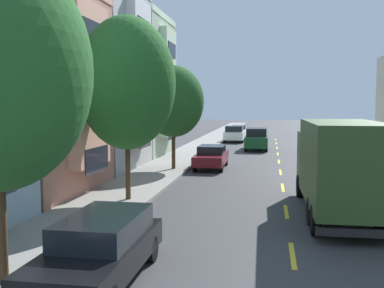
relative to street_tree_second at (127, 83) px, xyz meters
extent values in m
plane|color=#38383A|center=(6.40, 17.45, -4.90)|extent=(160.00, 160.00, 0.00)
cube|color=gray|center=(-0.70, 15.45, -4.83)|extent=(3.20, 120.00, 0.14)
cube|color=gray|center=(13.50, 15.45, -4.83)|extent=(3.20, 120.00, 0.14)
cube|color=yellow|center=(6.40, -5.55, -4.90)|extent=(0.14, 2.20, 0.01)
cube|color=yellow|center=(6.40, -0.55, -4.90)|extent=(0.14, 2.20, 0.01)
cube|color=yellow|center=(6.40, 4.45, -4.90)|extent=(0.14, 2.20, 0.01)
cube|color=yellow|center=(6.40, 9.45, -4.90)|extent=(0.14, 2.20, 0.01)
cube|color=yellow|center=(6.40, 14.45, -4.90)|extent=(0.14, 2.20, 0.01)
cube|color=yellow|center=(6.40, 19.45, -4.90)|extent=(0.14, 2.20, 0.01)
cube|color=yellow|center=(6.40, 24.45, -4.90)|extent=(0.14, 2.20, 0.01)
cube|color=yellow|center=(6.40, 29.45, -4.90)|extent=(0.14, 2.20, 0.01)
cube|color=yellow|center=(6.40, 34.45, -4.90)|extent=(0.14, 2.20, 0.01)
cube|color=#E19B83|center=(-2.02, 1.01, -0.03)|extent=(0.55, 3.40, 7.04)
cube|color=#1E232D|center=(-1.73, 1.01, -3.28)|extent=(0.04, 2.58, 1.10)
cube|color=#1E232D|center=(-1.73, 1.01, -0.57)|extent=(0.04, 2.58, 1.10)
cube|color=#1E232D|center=(-1.73, 1.01, 2.14)|extent=(0.04, 2.58, 1.10)
cube|color=#A8A8AD|center=(-7.63, 8.76, 0.57)|extent=(10.67, 7.55, 10.94)
cube|color=silver|center=(-2.02, 8.76, 1.00)|extent=(0.55, 3.40, 8.53)
cube|color=#1E232D|center=(-1.73, 8.76, -2.93)|extent=(0.04, 2.58, 1.10)
cube|color=#1E232D|center=(-1.73, 8.76, 0.35)|extent=(0.04, 2.58, 1.10)
cube|color=#1E232D|center=(-1.73, 8.76, 3.63)|extent=(0.04, 2.58, 1.10)
cube|color=#99AD8E|center=(-8.72, 16.51, 0.32)|extent=(12.83, 7.55, 10.45)
cube|color=beige|center=(-2.55, 16.51, 5.77)|extent=(0.60, 7.55, 0.44)
cube|color=beige|center=(-2.02, 16.51, 0.74)|extent=(0.55, 3.40, 8.15)
cube|color=#1E232D|center=(-1.73, 16.51, -3.02)|extent=(0.04, 2.58, 1.10)
cube|color=#1E232D|center=(-1.73, 16.51, 0.11)|extent=(0.04, 2.58, 1.10)
cube|color=#1E232D|center=(-1.73, 16.51, 3.25)|extent=(0.04, 2.58, 1.10)
cylinder|color=#47331E|center=(0.00, -8.90, -3.42)|extent=(0.23, 0.23, 2.69)
cylinder|color=#47331E|center=(0.00, 0.00, -3.39)|extent=(0.21, 0.21, 2.74)
ellipsoid|color=#235B23|center=(0.00, 0.00, 0.00)|extent=(3.97, 3.97, 5.42)
cylinder|color=#47331E|center=(0.00, 8.90, -3.53)|extent=(0.23, 0.23, 2.46)
ellipsoid|color=#1E4C1E|center=(0.00, 8.90, -0.69)|extent=(3.69, 3.69, 4.31)
cube|color=#2D471E|center=(8.22, -1.76, -2.84)|extent=(2.51, 5.87, 2.81)
cube|color=#2D471E|center=(8.14, 2.30, -3.14)|extent=(2.34, 1.94, 2.20)
cube|color=black|center=(8.13, 3.20, -2.66)|extent=(2.02, 0.12, 0.97)
cube|color=black|center=(8.27, -4.59, -4.47)|extent=(2.40, 0.20, 0.24)
cylinder|color=black|center=(9.20, 2.37, -4.42)|extent=(0.30, 0.97, 0.96)
cylinder|color=black|center=(7.08, 2.33, -4.42)|extent=(0.30, 0.97, 0.96)
cylinder|color=black|center=(7.19, -3.49, -4.42)|extent=(0.30, 0.97, 0.96)
cylinder|color=black|center=(9.29, -2.35, -4.42)|extent=(0.30, 0.97, 0.96)
cylinder|color=black|center=(7.17, -2.39, -4.42)|extent=(0.30, 0.97, 0.96)
cube|color=#333338|center=(10.90, 19.57, -4.26)|extent=(1.87, 4.72, 0.62)
cube|color=black|center=(10.90, 19.19, -3.68)|extent=(1.63, 2.84, 0.55)
cylinder|color=black|center=(11.68, 21.17, -4.57)|extent=(0.23, 0.66, 0.66)
cylinder|color=black|center=(10.08, 21.16, -4.57)|extent=(0.23, 0.66, 0.66)
cylinder|color=black|center=(11.72, 17.98, -4.57)|extent=(0.23, 0.66, 0.66)
cylinder|color=black|center=(10.12, 17.96, -4.57)|extent=(0.23, 0.66, 0.66)
cube|color=maroon|center=(2.12, 10.32, -4.27)|extent=(1.82, 4.51, 0.60)
cube|color=black|center=(2.12, 10.54, -3.72)|extent=(1.59, 2.17, 0.50)
cylinder|color=black|center=(1.34, 8.78, -4.57)|extent=(0.22, 0.66, 0.66)
cylinder|color=black|center=(2.92, 8.79, -4.57)|extent=(0.22, 0.66, 0.66)
cylinder|color=black|center=(1.33, 11.84, -4.57)|extent=(0.22, 0.66, 0.66)
cylinder|color=black|center=(2.91, 11.85, -4.57)|extent=(0.22, 0.66, 0.66)
cube|color=#B2B5BA|center=(2.00, 37.06, -4.27)|extent=(1.81, 4.51, 0.60)
cube|color=black|center=(2.00, 37.28, -3.72)|extent=(1.59, 2.16, 0.50)
cylinder|color=black|center=(1.21, 35.52, -4.57)|extent=(0.22, 0.66, 0.66)
cylinder|color=black|center=(2.79, 35.53, -4.57)|extent=(0.22, 0.66, 0.66)
cylinder|color=black|center=(1.21, 38.58, -4.57)|extent=(0.22, 0.66, 0.66)
cylinder|color=black|center=(2.79, 38.59, -4.57)|extent=(0.22, 0.66, 0.66)
cube|color=black|center=(1.97, -8.27, -4.26)|extent=(1.83, 4.70, 0.62)
cube|color=black|center=(1.97, -7.89, -3.68)|extent=(1.61, 2.82, 0.55)
cylinder|color=black|center=(1.17, -6.67, -4.57)|extent=(0.22, 0.66, 0.66)
cylinder|color=black|center=(2.77, -6.67, -4.57)|extent=(0.22, 0.66, 0.66)
cube|color=#195B60|center=(10.72, 37.79, -4.17)|extent=(2.04, 5.32, 0.80)
cube|color=black|center=(10.73, 38.95, -3.47)|extent=(1.77, 1.60, 0.60)
cylinder|color=black|center=(11.62, 39.58, -4.57)|extent=(0.23, 0.66, 0.66)
cylinder|color=black|center=(9.84, 39.60, -4.57)|extent=(0.23, 0.66, 0.66)
cylinder|color=black|center=(11.60, 35.98, -4.57)|extent=(0.23, 0.66, 0.66)
cylinder|color=black|center=(9.82, 35.99, -4.57)|extent=(0.23, 0.66, 0.66)
cube|color=orange|center=(10.77, 8.88, -4.27)|extent=(1.80, 4.50, 0.60)
cube|color=black|center=(10.77, 8.65, -3.72)|extent=(1.59, 2.16, 0.50)
cylinder|color=black|center=(11.56, 10.41, -4.57)|extent=(0.22, 0.66, 0.66)
cylinder|color=black|center=(9.98, 10.41, -4.57)|extent=(0.22, 0.66, 0.66)
cylinder|color=black|center=(11.56, 7.35, -4.57)|extent=(0.22, 0.66, 0.66)
cylinder|color=black|center=(9.98, 7.35, -4.57)|extent=(0.22, 0.66, 0.66)
cube|color=silver|center=(2.08, 30.77, -4.17)|extent=(2.13, 5.35, 0.80)
cube|color=black|center=(2.06, 29.60, -3.47)|extent=(1.80, 1.63, 0.60)
cylinder|color=black|center=(1.15, 28.99, -4.57)|extent=(0.24, 0.67, 0.66)
cylinder|color=black|center=(2.93, 28.94, -4.57)|extent=(0.24, 0.67, 0.66)
cylinder|color=black|center=(1.24, 32.59, -4.57)|extent=(0.24, 0.67, 0.66)
cylinder|color=black|center=(3.02, 32.55, -4.57)|extent=(0.24, 0.67, 0.66)
cube|color=#194C28|center=(4.60, 22.32, -4.12)|extent=(1.95, 4.80, 0.90)
cube|color=black|center=(4.60, 22.32, -3.32)|extent=(1.72, 2.78, 0.70)
cylinder|color=black|center=(3.74, 20.69, -4.57)|extent=(0.22, 0.66, 0.66)
cylinder|color=black|center=(5.47, 20.69, -4.57)|extent=(0.22, 0.66, 0.66)
cylinder|color=black|center=(3.74, 23.96, -4.57)|extent=(0.22, 0.66, 0.66)
cylinder|color=black|center=(5.47, 23.96, -4.57)|extent=(0.22, 0.66, 0.66)
camera|label=1|loc=(5.75, -17.70, -0.82)|focal=42.26mm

